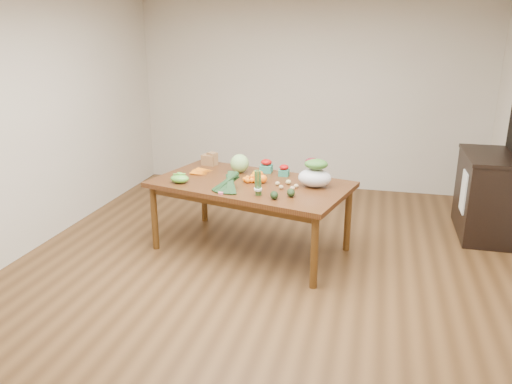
% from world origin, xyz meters
% --- Properties ---
extents(floor, '(6.00, 6.00, 0.00)m').
position_xyz_m(floor, '(0.00, 0.00, 0.00)').
color(floor, brown).
rests_on(floor, ground).
extents(room_walls, '(5.02, 6.02, 2.70)m').
position_xyz_m(room_walls, '(0.00, 0.00, 1.35)').
color(room_walls, beige).
rests_on(room_walls, floor).
extents(dining_table, '(2.18, 1.55, 0.75)m').
position_xyz_m(dining_table, '(-0.23, 0.55, 0.38)').
color(dining_table, '#4E2F12').
rests_on(dining_table, floor).
extents(cabinet, '(0.52, 1.02, 0.94)m').
position_xyz_m(cabinet, '(2.22, 1.61, 0.47)').
color(cabinet, black).
rests_on(cabinet, floor).
extents(dish_towel, '(0.02, 0.28, 0.45)m').
position_xyz_m(dish_towel, '(1.96, 1.40, 0.55)').
color(dish_towel, white).
rests_on(dish_towel, cabinet).
extents(paper_bag, '(0.25, 0.22, 0.15)m').
position_xyz_m(paper_bag, '(-0.87, 1.10, 0.82)').
color(paper_bag, '#935E42').
rests_on(paper_bag, dining_table).
extents(cabbage, '(0.20, 0.20, 0.20)m').
position_xyz_m(cabbage, '(-0.45, 0.89, 0.85)').
color(cabbage, '#9ACE77').
rests_on(cabbage, dining_table).
extents(strawberry_basket_a, '(0.15, 0.15, 0.11)m').
position_xyz_m(strawberry_basket_a, '(-0.16, 0.97, 0.81)').
color(strawberry_basket_a, red).
rests_on(strawberry_basket_a, dining_table).
extents(strawberry_basket_b, '(0.13, 0.13, 0.10)m').
position_xyz_m(strawberry_basket_b, '(0.05, 0.88, 0.80)').
color(strawberry_basket_b, red).
rests_on(strawberry_basket_b, dining_table).
extents(orange_a, '(0.07, 0.07, 0.07)m').
position_xyz_m(orange_a, '(-0.23, 0.72, 0.79)').
color(orange_a, orange).
rests_on(orange_a, dining_table).
extents(orange_b, '(0.08, 0.08, 0.08)m').
position_xyz_m(orange_b, '(-0.18, 0.74, 0.79)').
color(orange_b, orange).
rests_on(orange_b, dining_table).
extents(orange_c, '(0.09, 0.09, 0.09)m').
position_xyz_m(orange_c, '(-0.11, 0.56, 0.79)').
color(orange_c, orange).
rests_on(orange_c, dining_table).
extents(mandarin_cluster, '(0.22, 0.22, 0.09)m').
position_xyz_m(mandarin_cluster, '(-0.22, 0.56, 0.79)').
color(mandarin_cluster, '#F25A0E').
rests_on(mandarin_cluster, dining_table).
extents(carrots, '(0.27, 0.29, 0.03)m').
position_xyz_m(carrots, '(-0.84, 0.76, 0.76)').
color(carrots, orange).
rests_on(carrots, dining_table).
extents(snap_pea_bag, '(0.19, 0.15, 0.09)m').
position_xyz_m(snap_pea_bag, '(-0.93, 0.36, 0.79)').
color(snap_pea_bag, '#56B53D').
rests_on(snap_pea_bag, dining_table).
extents(kale_bunch, '(0.41, 0.47, 0.16)m').
position_xyz_m(kale_bunch, '(-0.39, 0.20, 0.83)').
color(kale_bunch, black).
rests_on(kale_bunch, dining_table).
extents(asparagus_bundle, '(0.11, 0.13, 0.26)m').
position_xyz_m(asparagus_bundle, '(-0.06, 0.15, 0.88)').
color(asparagus_bundle, '#47803A').
rests_on(asparagus_bundle, dining_table).
extents(potato_a, '(0.05, 0.04, 0.04)m').
position_xyz_m(potato_a, '(0.06, 0.51, 0.77)').
color(potato_a, tan).
rests_on(potato_a, dining_table).
extents(potato_b, '(0.05, 0.04, 0.04)m').
position_xyz_m(potato_b, '(0.11, 0.40, 0.77)').
color(potato_b, tan).
rests_on(potato_b, dining_table).
extents(potato_c, '(0.05, 0.04, 0.04)m').
position_xyz_m(potato_c, '(0.25, 0.47, 0.77)').
color(potato_c, '#DAB17D').
rests_on(potato_c, dining_table).
extents(potato_d, '(0.06, 0.05, 0.05)m').
position_xyz_m(potato_d, '(0.16, 0.57, 0.77)').
color(potato_d, tan).
rests_on(potato_d, dining_table).
extents(potato_e, '(0.05, 0.04, 0.04)m').
position_xyz_m(potato_e, '(0.23, 0.39, 0.77)').
color(potato_e, tan).
rests_on(potato_e, dining_table).
extents(avocado_a, '(0.10, 0.13, 0.07)m').
position_xyz_m(avocado_a, '(0.11, 0.09, 0.79)').
color(avocado_a, black).
rests_on(avocado_a, dining_table).
extents(avocado_b, '(0.10, 0.13, 0.08)m').
position_xyz_m(avocado_b, '(0.25, 0.20, 0.79)').
color(avocado_b, black).
rests_on(avocado_b, dining_table).
extents(salad_bag, '(0.38, 0.32, 0.26)m').
position_xyz_m(salad_bag, '(0.42, 0.56, 0.88)').
color(salad_bag, white).
rests_on(salad_bag, dining_table).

